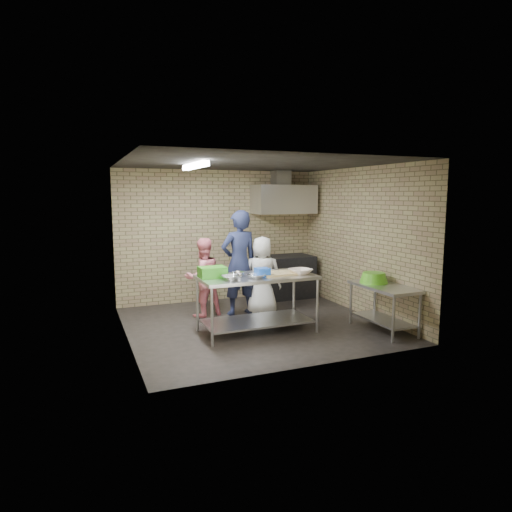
{
  "coord_description": "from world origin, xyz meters",
  "views": [
    {
      "loc": [
        -2.77,
        -6.79,
        2.19
      ],
      "look_at": [
        0.1,
        0.2,
        1.15
      ],
      "focal_mm": 31.13,
      "sensor_mm": 36.0,
      "label": 1
    }
  ],
  "objects_px": {
    "stove": "(284,277)",
    "green_crate": "(212,272)",
    "bottle_green": "(299,203)",
    "woman_pink": "(203,277)",
    "green_basin": "(374,278)",
    "prep_table": "(257,304)",
    "bottle_red": "(282,203)",
    "blue_tub": "(262,272)",
    "woman_white": "(262,275)",
    "side_counter": "(383,308)",
    "man_navy": "(239,263)"
  },
  "relations": [
    {
      "from": "green_crate",
      "to": "woman_white",
      "type": "bearing_deg",
      "value": 35.31
    },
    {
      "from": "side_counter",
      "to": "green_basin",
      "type": "distance_m",
      "value": 0.52
    },
    {
      "from": "green_basin",
      "to": "man_navy",
      "type": "height_order",
      "value": "man_navy"
    },
    {
      "from": "green_crate",
      "to": "side_counter",
      "type": "bearing_deg",
      "value": -17.73
    },
    {
      "from": "side_counter",
      "to": "green_basin",
      "type": "relative_size",
      "value": 2.61
    },
    {
      "from": "prep_table",
      "to": "side_counter",
      "type": "xyz_separation_m",
      "value": [
        1.92,
        -0.72,
        -0.09
      ]
    },
    {
      "from": "bottle_green",
      "to": "prep_table",
      "type": "bearing_deg",
      "value": -130.23
    },
    {
      "from": "bottle_red",
      "to": "man_navy",
      "type": "distance_m",
      "value": 2.12
    },
    {
      "from": "woman_pink",
      "to": "woman_white",
      "type": "bearing_deg",
      "value": 152.94
    },
    {
      "from": "side_counter",
      "to": "bottle_red",
      "type": "relative_size",
      "value": 6.67
    },
    {
      "from": "bottle_red",
      "to": "woman_white",
      "type": "height_order",
      "value": "bottle_red"
    },
    {
      "from": "blue_tub",
      "to": "woman_pink",
      "type": "xyz_separation_m",
      "value": [
        -0.59,
        1.36,
        -0.28
      ]
    },
    {
      "from": "prep_table",
      "to": "green_basin",
      "type": "distance_m",
      "value": 1.99
    },
    {
      "from": "stove",
      "to": "green_crate",
      "type": "relative_size",
      "value": 2.93
    },
    {
      "from": "side_counter",
      "to": "woman_pink",
      "type": "distance_m",
      "value": 3.18
    },
    {
      "from": "bottle_green",
      "to": "woman_pink",
      "type": "distance_m",
      "value": 2.97
    },
    {
      "from": "blue_tub",
      "to": "bottle_red",
      "type": "bearing_deg",
      "value": 58.17
    },
    {
      "from": "blue_tub",
      "to": "bottle_green",
      "type": "relative_size",
      "value": 1.37
    },
    {
      "from": "prep_table",
      "to": "bottle_red",
      "type": "distance_m",
      "value": 3.15
    },
    {
      "from": "woman_pink",
      "to": "blue_tub",
      "type": "bearing_deg",
      "value": 101.51
    },
    {
      "from": "stove",
      "to": "bottle_green",
      "type": "bearing_deg",
      "value": 28.07
    },
    {
      "from": "man_navy",
      "to": "blue_tub",
      "type": "bearing_deg",
      "value": 81.68
    },
    {
      "from": "blue_tub",
      "to": "man_navy",
      "type": "relative_size",
      "value": 0.11
    },
    {
      "from": "green_crate",
      "to": "blue_tub",
      "type": "distance_m",
      "value": 0.78
    },
    {
      "from": "prep_table",
      "to": "woman_white",
      "type": "distance_m",
      "value": 1.13
    },
    {
      "from": "blue_tub",
      "to": "woman_white",
      "type": "bearing_deg",
      "value": 66.94
    },
    {
      "from": "side_counter",
      "to": "man_navy",
      "type": "distance_m",
      "value": 2.64
    },
    {
      "from": "prep_table",
      "to": "green_basin",
      "type": "height_order",
      "value": "prep_table"
    },
    {
      "from": "side_counter",
      "to": "green_basin",
      "type": "xyz_separation_m",
      "value": [
        -0.02,
        0.25,
        0.46
      ]
    },
    {
      "from": "stove",
      "to": "green_crate",
      "type": "bearing_deg",
      "value": -138.65
    },
    {
      "from": "bottle_green",
      "to": "woman_pink",
      "type": "bearing_deg",
      "value": -157.61
    },
    {
      "from": "stove",
      "to": "man_navy",
      "type": "bearing_deg",
      "value": -146.06
    },
    {
      "from": "stove",
      "to": "man_navy",
      "type": "xyz_separation_m",
      "value": [
        -1.37,
        -0.92,
        0.51
      ]
    },
    {
      "from": "prep_table",
      "to": "side_counter",
      "type": "relative_size",
      "value": 1.54
    },
    {
      "from": "prep_table",
      "to": "blue_tub",
      "type": "xyz_separation_m",
      "value": [
        0.05,
        -0.1,
        0.53
      ]
    },
    {
      "from": "stove",
      "to": "green_basin",
      "type": "bearing_deg",
      "value": -80.24
    },
    {
      "from": "stove",
      "to": "green_crate",
      "type": "distance_m",
      "value": 2.95
    },
    {
      "from": "prep_table",
      "to": "blue_tub",
      "type": "height_order",
      "value": "blue_tub"
    },
    {
      "from": "bottle_green",
      "to": "woman_pink",
      "type": "xyz_separation_m",
      "value": [
        -2.46,
        -1.01,
        -1.3
      ]
    },
    {
      "from": "woman_white",
      "to": "green_crate",
      "type": "bearing_deg",
      "value": 59.89
    },
    {
      "from": "bottle_green",
      "to": "man_navy",
      "type": "distance_m",
      "value": 2.4
    },
    {
      "from": "side_counter",
      "to": "bottle_green",
      "type": "relative_size",
      "value": 8.0
    },
    {
      "from": "blue_tub",
      "to": "man_navy",
      "type": "bearing_deg",
      "value": 87.43
    },
    {
      "from": "bottle_red",
      "to": "woman_pink",
      "type": "height_order",
      "value": "bottle_red"
    },
    {
      "from": "green_basin",
      "to": "bottle_red",
      "type": "xyz_separation_m",
      "value": [
        -0.38,
        2.74,
        1.19
      ]
    },
    {
      "from": "green_basin",
      "to": "bottle_green",
      "type": "xyz_separation_m",
      "value": [
        0.02,
        2.74,
        1.18
      ]
    },
    {
      "from": "stove",
      "to": "prep_table",
      "type": "bearing_deg",
      "value": -125.92
    },
    {
      "from": "prep_table",
      "to": "woman_pink",
      "type": "xyz_separation_m",
      "value": [
        -0.54,
        1.26,
        0.25
      ]
    },
    {
      "from": "green_basin",
      "to": "woman_pink",
      "type": "xyz_separation_m",
      "value": [
        -2.44,
        1.73,
        -0.12
      ]
    },
    {
      "from": "side_counter",
      "to": "bottle_red",
      "type": "height_order",
      "value": "bottle_red"
    }
  ]
}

